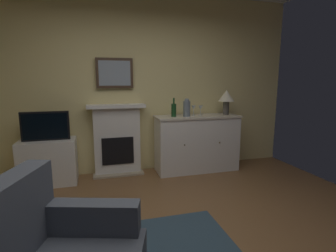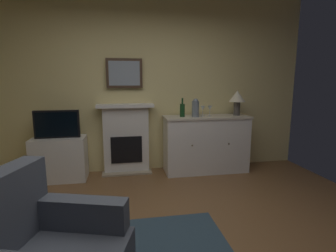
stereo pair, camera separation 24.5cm
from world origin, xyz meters
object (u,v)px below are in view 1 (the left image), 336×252
framed_picture (115,73)px  tv_cabinet (49,162)px  sideboard_cabinet (197,143)px  wine_glass_left (194,108)px  wine_bottle (174,110)px  tv_set (45,126)px  wine_glass_center (201,108)px  fireplace_unit (117,140)px  vase_decorative (187,108)px  table_lamp (226,98)px

framed_picture → tv_cabinet: framed_picture is taller
sideboard_cabinet → wine_glass_left: bearing=-178.2°
wine_bottle → tv_set: 1.85m
sideboard_cabinet → wine_glass_center: size_ratio=8.19×
fireplace_unit → tv_cabinet: size_ratio=1.47×
vase_decorative → tv_cabinet: size_ratio=0.38×
table_lamp → wine_glass_center: bearing=-177.1°
wine_bottle → tv_set: wine_bottle is taller
framed_picture → wine_bottle: 1.05m
wine_bottle → tv_cabinet: wine_bottle is taller
tv_cabinet → wine_glass_center: bearing=-1.0°
table_lamp → tv_cabinet: bearing=179.7°
tv_set → wine_bottle: bearing=-0.1°
table_lamp → tv_set: size_ratio=0.65×
wine_bottle → tv_cabinet: 1.96m
sideboard_cabinet → tv_cabinet: (-2.24, 0.02, -0.13)m
table_lamp → tv_set: 2.76m
tv_cabinet → framed_picture: bearing=12.0°
table_lamp → sideboard_cabinet: bearing=-180.0°
fireplace_unit → wine_glass_center: size_ratio=6.67×
wine_bottle → wine_glass_center: 0.44m
framed_picture → tv_cabinet: 1.60m
wine_glass_center → tv_set: (-2.28, 0.02, -0.18)m
sideboard_cabinet → table_lamp: (0.50, 0.00, 0.73)m
sideboard_cabinet → tv_set: size_ratio=2.18×
sideboard_cabinet → wine_glass_center: wine_glass_center is taller
wine_glass_left → fireplace_unit: bearing=171.5°
table_lamp → wine_bottle: bearing=-179.3°
wine_glass_left → wine_glass_center: 0.11m
framed_picture → tv_cabinet: bearing=-168.0°
wine_glass_center → wine_bottle: bearing=178.4°
table_lamp → tv_cabinet: (-2.74, 0.02, -0.86)m
fireplace_unit → wine_bottle: bearing=-12.3°
vase_decorative → tv_set: vase_decorative is taller
vase_decorative → tv_set: 2.05m
wine_bottle → tv_cabinet: (-1.84, 0.03, -0.69)m
fireplace_unit → sideboard_cabinet: fireplace_unit is taller
wine_bottle → wine_glass_center: wine_bottle is taller
tv_cabinet → vase_decorative: bearing=-1.8°
framed_picture → sideboard_cabinet: 1.70m
tv_cabinet → fireplace_unit: bearing=9.4°
sideboard_cabinet → table_lamp: bearing=0.0°
wine_glass_center → vase_decorative: size_ratio=0.59×
tv_set → wine_glass_center: bearing=-0.4°
framed_picture → wine_glass_left: bearing=-10.6°
fireplace_unit → wine_bottle: (0.86, -0.19, 0.46)m
tv_set → fireplace_unit: bearing=10.8°
vase_decorative → tv_cabinet: (-2.04, 0.06, -0.72)m
tv_set → sideboard_cabinet: bearing=0.2°
wine_glass_left → tv_set: 2.18m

